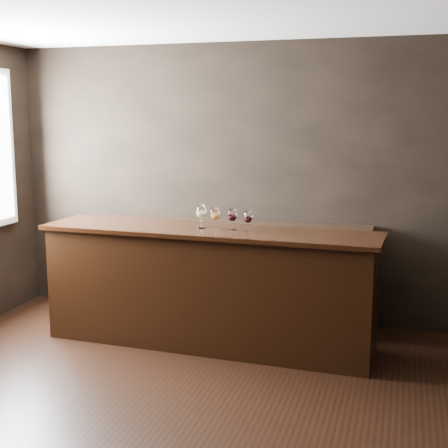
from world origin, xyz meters
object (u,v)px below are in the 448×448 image
(back_bar_shelf, at_px, (227,272))
(glass_red_a, at_px, (233,216))
(glass_white, at_px, (201,212))
(glass_amber, at_px, (215,214))
(glass_red_b, at_px, (248,217))
(bar_counter, at_px, (208,289))

(back_bar_shelf, height_order, glass_red_a, glass_red_a)
(glass_white, relative_size, glass_amber, 1.09)
(glass_red_a, relative_size, glass_red_b, 1.06)
(glass_white, bearing_deg, bar_counter, -13.25)
(back_bar_shelf, bearing_deg, glass_red_a, -70.04)
(glass_red_b, bearing_deg, bar_counter, 179.68)
(back_bar_shelf, relative_size, glass_amber, 14.32)
(glass_amber, xyz_separation_m, glass_red_a, (0.16, 0.02, -0.01))
(glass_red_a, bearing_deg, glass_white, 178.83)
(glass_white, xyz_separation_m, glass_red_a, (0.29, -0.01, -0.02))
(glass_amber, distance_m, glass_red_a, 0.16)
(glass_white, bearing_deg, glass_red_b, -2.44)
(glass_white, relative_size, glass_red_b, 1.22)
(back_bar_shelf, xyz_separation_m, glass_amber, (0.09, -0.70, 0.70))
(glass_white, height_order, glass_red_b, glass_white)
(bar_counter, height_order, glass_red_a, glass_red_a)
(bar_counter, height_order, glass_red_b, glass_red_b)
(bar_counter, bearing_deg, glass_red_a, 5.17)
(back_bar_shelf, bearing_deg, glass_white, -93.88)
(glass_amber, height_order, glass_red_b, glass_amber)
(back_bar_shelf, relative_size, glass_red_a, 15.15)
(bar_counter, relative_size, glass_white, 13.68)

